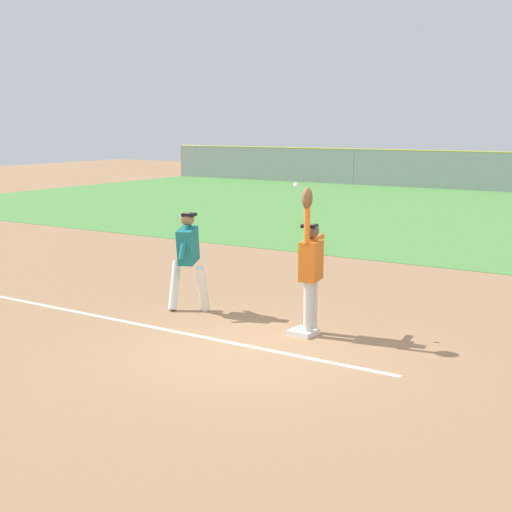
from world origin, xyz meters
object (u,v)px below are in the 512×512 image
runner (188,254)px  parked_car_black (476,171)px  first_base (303,332)px  fielder (311,263)px  baseball (296,185)px

runner → parked_car_black: (-3.97, 29.84, -0.32)m
first_base → fielder: size_ratio=0.17×
baseball → fielder: bearing=-31.8°
fielder → parked_car_black: fielder is taller
first_base → baseball: baseball is taller
runner → parked_car_black: bearing=78.0°
first_base → parked_car_black: parked_car_black is taller
parked_car_black → baseball: bearing=-80.0°
first_base → parked_car_black: bearing=101.9°
fielder → parked_car_black: size_ratio=0.51×
first_base → parked_car_black: (-6.35, 30.04, 0.63)m
runner → baseball: 2.40m
fielder → parked_car_black: bearing=-88.4°
first_base → runner: (-2.37, 0.20, 0.96)m
first_base → fielder: fielder is taller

